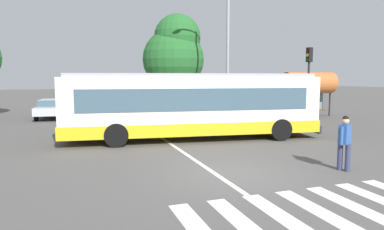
% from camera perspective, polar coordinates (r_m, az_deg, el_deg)
% --- Properties ---
extents(ground_plane, '(160.00, 160.00, 0.00)m').
position_cam_1_polar(ground_plane, '(10.58, 6.63, -9.67)').
color(ground_plane, '#514F4C').
extents(city_transit_bus, '(11.97, 4.03, 3.06)m').
position_cam_1_polar(city_transit_bus, '(16.07, 0.04, 1.60)').
color(city_transit_bus, black).
rests_on(city_transit_bus, ground_plane).
extents(pedestrian_crossing_street, '(0.54, 0.40, 1.72)m').
position_cam_1_polar(pedestrian_crossing_street, '(11.69, 23.81, -3.77)').
color(pedestrian_crossing_street, '#333856').
rests_on(pedestrian_crossing_street, ground_plane).
extents(parked_car_silver, '(2.27, 4.66, 1.35)m').
position_cam_1_polar(parked_car_silver, '(26.23, -21.94, 1.15)').
color(parked_car_silver, black).
rests_on(parked_car_silver, ground_plane).
extents(parked_car_champagne, '(2.09, 4.60, 1.35)m').
position_cam_1_polar(parked_car_champagne, '(25.92, -16.08, 1.31)').
color(parked_car_champagne, black).
rests_on(parked_car_champagne, ground_plane).
extents(parked_car_white, '(1.97, 4.55, 1.35)m').
position_cam_1_polar(parked_car_white, '(26.25, -10.25, 1.51)').
color(parked_car_white, black).
rests_on(parked_car_white, ground_plane).
extents(parked_car_black, '(2.25, 4.66, 1.35)m').
position_cam_1_polar(parked_car_black, '(27.00, -4.38, 1.72)').
color(parked_car_black, black).
rests_on(parked_car_black, ground_plane).
extents(parked_car_teal, '(2.05, 4.59, 1.35)m').
position_cam_1_polar(parked_car_teal, '(27.60, 0.89, 1.84)').
color(parked_car_teal, black).
rests_on(parked_car_teal, ground_plane).
extents(parked_car_red, '(2.27, 4.66, 1.35)m').
position_cam_1_polar(parked_car_red, '(28.52, 6.13, 1.95)').
color(parked_car_red, black).
rests_on(parked_car_red, ground_plane).
extents(traffic_light_far_corner, '(0.33, 0.32, 4.72)m').
position_cam_1_polar(traffic_light_far_corner, '(22.97, 18.63, 6.61)').
color(traffic_light_far_corner, '#28282B').
rests_on(traffic_light_far_corner, ground_plane).
extents(bus_stop_shelter, '(3.96, 1.54, 3.25)m').
position_cam_1_polar(bus_stop_shelter, '(26.57, 18.66, 4.90)').
color(bus_stop_shelter, '#28282B').
rests_on(bus_stop_shelter, ground_plane).
extents(twin_arm_street_lamp, '(4.06, 0.32, 10.02)m').
position_cam_1_polar(twin_arm_street_lamp, '(23.64, 5.93, 13.89)').
color(twin_arm_street_lamp, '#939399').
rests_on(twin_arm_street_lamp, ground_plane).
extents(background_tree_right, '(5.06, 5.06, 8.01)m').
position_cam_1_polar(background_tree_right, '(28.94, -2.88, 10.14)').
color(background_tree_right, brown).
rests_on(background_tree_right, ground_plane).
extents(crosswalk_painted_stripes, '(6.02, 2.93, 0.01)m').
position_cam_1_polar(crosswalk_painted_stripes, '(8.21, 20.54, -14.78)').
color(crosswalk_painted_stripes, silver).
rests_on(crosswalk_painted_stripes, ground_plane).
extents(lane_center_line, '(0.16, 24.00, 0.01)m').
position_cam_1_polar(lane_center_line, '(12.19, 0.54, -7.47)').
color(lane_center_line, silver).
rests_on(lane_center_line, ground_plane).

